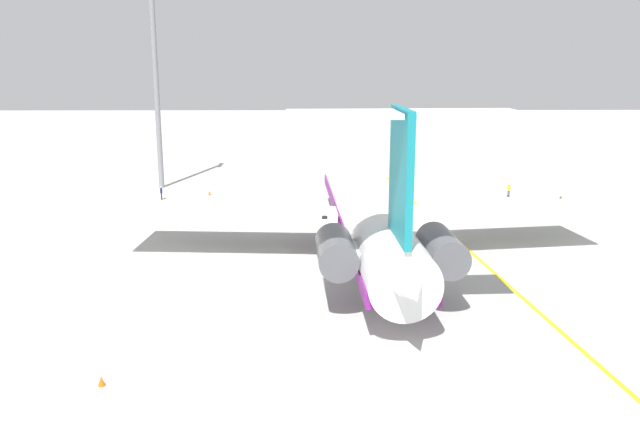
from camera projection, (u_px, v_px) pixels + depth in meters
ground at (422, 235)px, 66.18m from camera, size 320.62×320.62×0.00m
main_jetliner at (366, 211)px, 59.08m from camera, size 48.84×43.40×14.23m
ground_crew_near_nose at (161, 191)px, 82.15m from camera, size 0.37×0.29×1.72m
ground_crew_near_tail at (509, 189)px, 83.78m from camera, size 0.27×0.42×1.70m
ground_crew_portside at (560, 201)px, 76.17m from camera, size 0.45×0.28×1.77m
safety_cone_nose at (101, 381)px, 35.65m from camera, size 0.40×0.40×0.55m
safety_cone_wingtip at (210, 193)px, 85.14m from camera, size 0.40×0.40×0.55m
taxiway_centreline at (467, 248)px, 61.41m from camera, size 74.24×7.02×0.01m
light_mast at (155, 65)px, 86.47m from camera, size 4.00×0.70×30.09m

